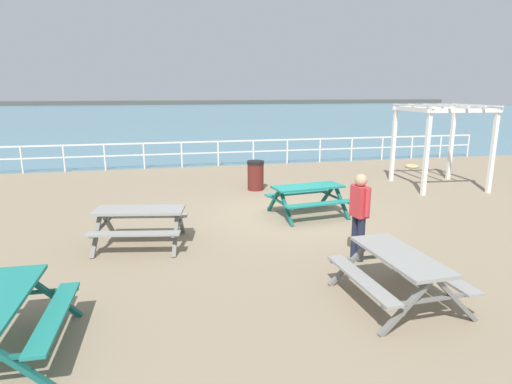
{
  "coord_description": "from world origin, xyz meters",
  "views": [
    {
      "loc": [
        -3.23,
        -10.35,
        3.14
      ],
      "look_at": [
        -1.03,
        -0.67,
        0.8
      ],
      "focal_mm": 30.21,
      "sensor_mm": 36.0,
      "label": 1
    }
  ],
  "objects_px": {
    "picnic_table_near_left": "(399,266)",
    "lattice_pergola": "(442,127)",
    "picnic_table_near_right": "(140,218)",
    "visitor": "(359,211)",
    "picnic_table_mid_centre": "(308,193)",
    "litter_bin": "(256,175)"
  },
  "relations": [
    {
      "from": "picnic_table_near_right",
      "to": "litter_bin",
      "type": "relative_size",
      "value": 2.15
    },
    {
      "from": "picnic_table_near_left",
      "to": "visitor",
      "type": "xyz_separation_m",
      "value": [
        0.16,
        1.71,
        0.36
      ]
    },
    {
      "from": "picnic_table_mid_centre",
      "to": "litter_bin",
      "type": "distance_m",
      "value": 3.22
    },
    {
      "from": "picnic_table_near_right",
      "to": "lattice_pergola",
      "type": "xyz_separation_m",
      "value": [
        9.52,
        3.62,
        1.41
      ]
    },
    {
      "from": "visitor",
      "to": "litter_bin",
      "type": "bearing_deg",
      "value": 85.29
    },
    {
      "from": "visitor",
      "to": "lattice_pergola",
      "type": "height_order",
      "value": "lattice_pergola"
    },
    {
      "from": "picnic_table_near_left",
      "to": "visitor",
      "type": "height_order",
      "value": "visitor"
    },
    {
      "from": "picnic_table_near_left",
      "to": "picnic_table_mid_centre",
      "type": "height_order",
      "value": "same"
    },
    {
      "from": "picnic_table_near_left",
      "to": "visitor",
      "type": "relative_size",
      "value": 1.12
    },
    {
      "from": "picnic_table_mid_centre",
      "to": "visitor",
      "type": "xyz_separation_m",
      "value": [
        -0.08,
        -3.06,
        0.36
      ]
    },
    {
      "from": "picnic_table_near_left",
      "to": "litter_bin",
      "type": "bearing_deg",
      "value": 0.56
    },
    {
      "from": "picnic_table_near_right",
      "to": "visitor",
      "type": "bearing_deg",
      "value": -12.7
    },
    {
      "from": "picnic_table_mid_centre",
      "to": "lattice_pergola",
      "type": "xyz_separation_m",
      "value": [
        5.39,
        2.3,
        1.41
      ]
    },
    {
      "from": "picnic_table_near_right",
      "to": "picnic_table_mid_centre",
      "type": "relative_size",
      "value": 1.03
    },
    {
      "from": "visitor",
      "to": "litter_bin",
      "type": "distance_m",
      "value": 6.25
    },
    {
      "from": "litter_bin",
      "to": "picnic_table_mid_centre",
      "type": "bearing_deg",
      "value": -78.13
    },
    {
      "from": "picnic_table_mid_centre",
      "to": "visitor",
      "type": "relative_size",
      "value": 1.2
    },
    {
      "from": "picnic_table_near_left",
      "to": "litter_bin",
      "type": "relative_size",
      "value": 1.96
    },
    {
      "from": "picnic_table_near_left",
      "to": "lattice_pergola",
      "type": "bearing_deg",
      "value": -41.07
    },
    {
      "from": "picnic_table_near_right",
      "to": "visitor",
      "type": "xyz_separation_m",
      "value": [
        4.04,
        -1.74,
        0.36
      ]
    },
    {
      "from": "litter_bin",
      "to": "lattice_pergola",
      "type": "bearing_deg",
      "value": -8.01
    },
    {
      "from": "picnic_table_near_right",
      "to": "picnic_table_mid_centre",
      "type": "xyz_separation_m",
      "value": [
        4.13,
        1.32,
        0.0
      ]
    }
  ]
}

